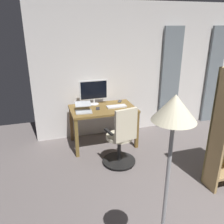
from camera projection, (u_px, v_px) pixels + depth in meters
back_room_partition at (150, 69)px, 4.97m from camera, size 4.87×0.10×2.63m
curtain_left_panel at (213, 76)px, 5.38m from camera, size 0.37×0.06×2.18m
curtain_right_panel at (170, 79)px, 5.07m from camera, size 0.43×0.06×2.18m
desk at (103, 113)px, 4.42m from camera, size 1.21×0.74×0.75m
office_chair at (121, 140)px, 3.79m from camera, size 0.56×0.56×1.04m
computer_monitor at (94, 91)px, 4.48m from camera, size 0.55×0.18×0.48m
computer_keyboard at (117, 106)px, 4.42m from camera, size 0.37×0.15×0.02m
laptop at (83, 109)px, 4.17m from camera, size 0.31×0.34×0.15m
cell_phone_face_up at (98, 108)px, 4.33m from camera, size 0.10×0.16×0.01m
cell_phone_by_monitor at (120, 101)px, 4.73m from camera, size 0.13×0.16×0.01m
floor_lamp at (172, 137)px, 1.62m from camera, size 0.31×0.31×1.81m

